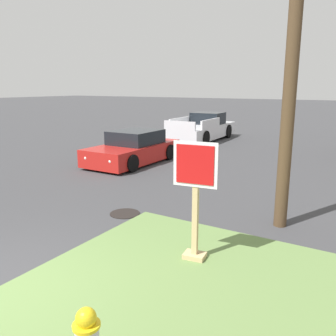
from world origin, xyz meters
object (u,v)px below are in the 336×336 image
(manhole_cover, at_px, (125,214))
(parked_sedan_red, at_px, (134,149))
(stop_sign, at_px, (195,204))
(pickup_truck_white, at_px, (203,129))

(manhole_cover, bearing_deg, parked_sedan_red, 124.75)
(stop_sign, relative_size, pickup_truck_white, 0.36)
(manhole_cover, xyz_separation_m, parked_sedan_red, (-3.29, 4.74, 0.53))
(stop_sign, distance_m, manhole_cover, 2.96)
(parked_sedan_red, relative_size, pickup_truck_white, 0.74)
(pickup_truck_white, bearing_deg, manhole_cover, -72.56)
(parked_sedan_red, distance_m, pickup_truck_white, 6.77)
(parked_sedan_red, height_order, pickup_truck_white, pickup_truck_white)
(stop_sign, height_order, parked_sedan_red, stop_sign)
(parked_sedan_red, bearing_deg, stop_sign, -46.10)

